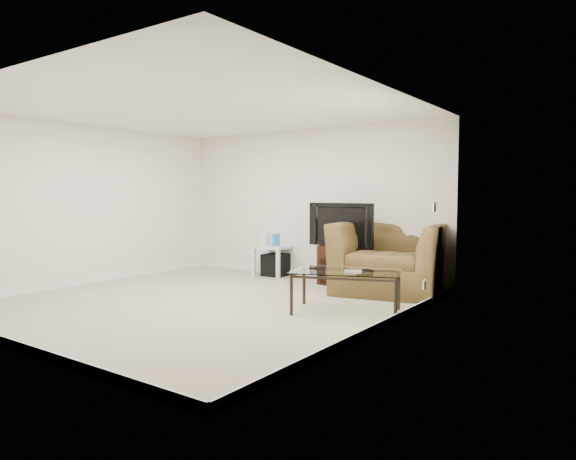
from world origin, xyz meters
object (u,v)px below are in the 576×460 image
Objects in this scene: subwoofer at (276,265)px; recliner at (389,246)px; tv_stand at (346,266)px; television at (345,224)px; coffee_table at (346,292)px; side_table at (273,261)px.

recliner reaches higher than subwoofer.
television is at bearing -90.00° from tv_stand.
tv_stand is at bearing 119.11° from coffee_table.
recliner is 1.20× the size of coffee_table.
tv_stand reaches higher than subwoofer.
tv_stand is 0.87m from recliner.
side_table is at bearing -141.67° from subwoofer.
recliner is at bearing -1.54° from television.
tv_stand is at bearing 87.96° from television.
recliner is (0.79, -0.10, -0.28)m from television.
side_table is at bearing 144.16° from coffee_table.
recliner is at bearing -5.83° from side_table.
subwoofer is at bearing 161.59° from recliner.
side_table is 0.09m from subwoofer.
side_table is 0.36× the size of recliner.
recliner is (2.25, -0.23, 0.41)m from side_table.
television is 1.62m from side_table.
recliner reaches higher than television.
tv_stand is at bearing -4.80° from subwoofer.
television is 0.84× the size of coffee_table.
television is 1.96× the size of side_table.
recliner reaches higher than coffee_table.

